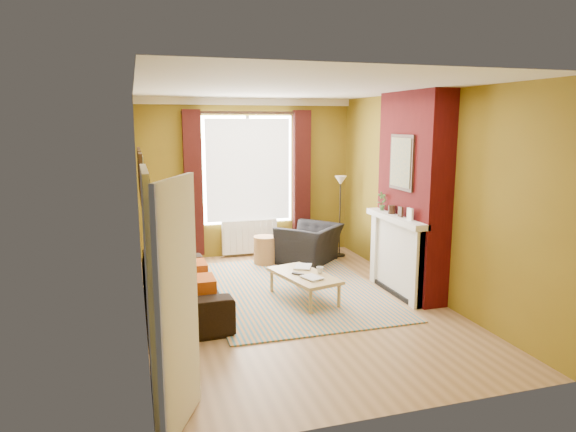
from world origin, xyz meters
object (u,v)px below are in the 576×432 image
Objects in this scene: sofa at (183,285)px; wicker_stool at (265,250)px; armchair at (309,244)px; floor_lamp at (340,193)px; coffee_table at (304,277)px.

sofa is 2.34m from wicker_stool.
sofa is 4.59× the size of wicker_stool.
armchair is at bearing -8.53° from wicker_stool.
armchair is 1.09m from floor_lamp.
armchair reaches higher than coffee_table.
armchair is 0.77m from wicker_stool.
wicker_stool is (-0.06, 1.90, -0.09)m from coffee_table.
sofa reaches higher than wicker_stool.
floor_lamp reaches higher than armchair.
armchair reaches higher than wicker_stool.
wicker_stool reaches higher than coffee_table.
wicker_stool is at bearing -43.77° from sofa.
coffee_table is at bearing -97.30° from sofa.
coffee_table is at bearing -123.73° from floor_lamp.
floor_lamp is (1.37, 2.05, 0.82)m from coffee_table.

